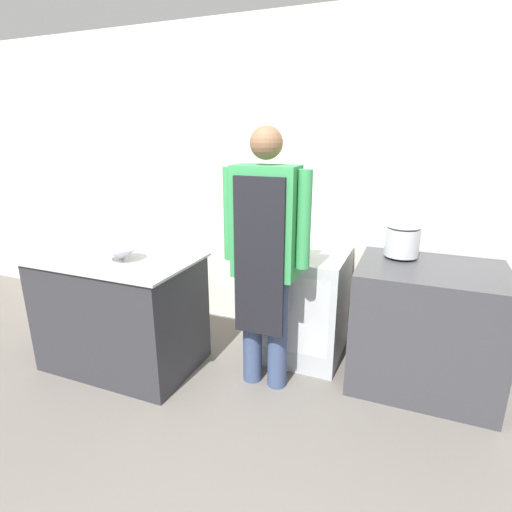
{
  "coord_description": "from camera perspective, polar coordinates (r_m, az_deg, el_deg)",
  "views": [
    {
      "loc": [
        1.0,
        -1.14,
        1.78
      ],
      "look_at": [
        0.06,
        1.19,
        1.0
      ],
      "focal_mm": 28.0,
      "sensor_mm": 36.0,
      "label": 1
    }
  ],
  "objects": [
    {
      "name": "person_cook",
      "position": [
        2.68,
        1.3,
        1.1
      ],
      "size": [
        0.61,
        0.24,
        1.83
      ],
      "color": "#38476B",
      "rests_on": "ground_plane"
    },
    {
      "name": "fridge_unit",
      "position": [
        3.32,
        6.81,
        -6.78
      ],
      "size": [
        0.65,
        0.68,
        0.88
      ],
      "color": "#A8ADB2",
      "rests_on": "ground_plane"
    },
    {
      "name": "wall_back",
      "position": [
        3.5,
        5.37,
        10.04
      ],
      "size": [
        8.0,
        0.05,
        2.7
      ],
      "color": "silver",
      "rests_on": "ground_plane"
    },
    {
      "name": "stove",
      "position": [
        3.16,
        23.01,
        -9.2
      ],
      "size": [
        0.98,
        0.78,
        0.92
      ],
      "color": "#38383D",
      "rests_on": "ground_plane"
    },
    {
      "name": "stock_pot",
      "position": [
        3.09,
        20.2,
        2.24
      ],
      "size": [
        0.24,
        0.24,
        0.24
      ],
      "color": "#B2B5BC",
      "rests_on": "stove"
    },
    {
      "name": "prep_counter",
      "position": [
        3.31,
        -18.64,
        -7.54
      ],
      "size": [
        1.2,
        0.75,
        0.89
      ],
      "color": "#2D2D33",
      "rests_on": "ground_plane"
    },
    {
      "name": "mixing_bowl",
      "position": [
        3.06,
        -18.62,
        0.31
      ],
      "size": [
        0.26,
        0.26,
        0.1
      ],
      "color": "#B2B5BC",
      "rests_on": "prep_counter"
    }
  ]
}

